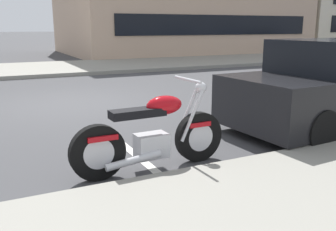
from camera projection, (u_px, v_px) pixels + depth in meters
ground_plane at (74, 104)px, 8.73m from camera, size 260.00×260.00×0.00m
sidewalk_far_curb at (265, 58)px, 20.33m from camera, size 120.00×5.00×0.14m
parking_stall_stripe at (145, 163)px, 4.95m from camera, size 0.12×2.20×0.01m
parked_motorcycle at (153, 136)px, 4.63m from camera, size 2.06×0.62×1.13m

